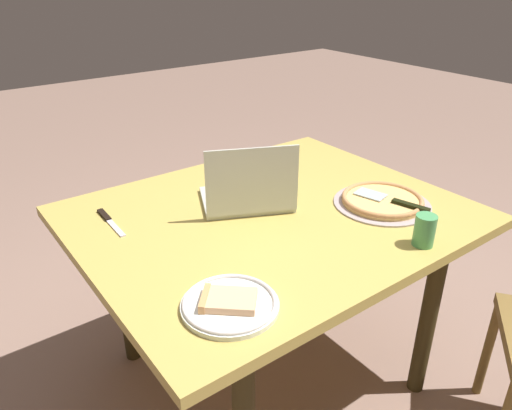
% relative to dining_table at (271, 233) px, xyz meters
% --- Properties ---
extents(ground_plane, '(12.00, 12.00, 0.00)m').
position_rel_dining_table_xyz_m(ground_plane, '(0.00, 0.00, -0.66)').
color(ground_plane, '#896B5D').
extents(dining_table, '(1.31, 1.07, 0.75)m').
position_rel_dining_table_xyz_m(dining_table, '(0.00, 0.00, 0.00)').
color(dining_table, tan).
rests_on(dining_table, ground_plane).
extents(laptop, '(0.39, 0.36, 0.25)m').
position_rel_dining_table_xyz_m(laptop, '(-0.04, 0.08, 0.14)').
color(laptop, '#B8BBB0').
rests_on(laptop, dining_table).
extents(pizza_plate, '(0.25, 0.25, 0.04)m').
position_rel_dining_table_xyz_m(pizza_plate, '(-0.41, -0.35, 0.10)').
color(pizza_plate, white).
rests_on(pizza_plate, dining_table).
extents(pizza_tray, '(0.35, 0.35, 0.03)m').
position_rel_dining_table_xyz_m(pizza_tray, '(0.36, -0.19, 0.10)').
color(pizza_tray, '#AA9A9A').
rests_on(pizza_tray, dining_table).
extents(table_knife, '(0.02, 0.22, 0.01)m').
position_rel_dining_table_xyz_m(table_knife, '(-0.48, 0.28, 0.09)').
color(table_knife, silver).
rests_on(table_knife, dining_table).
extents(drink_cup, '(0.07, 0.07, 0.10)m').
position_rel_dining_table_xyz_m(drink_cup, '(0.24, -0.45, 0.14)').
color(drink_cup, '#4A9B5B').
rests_on(drink_cup, dining_table).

